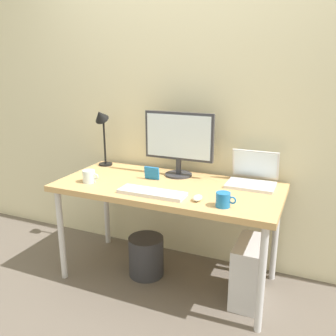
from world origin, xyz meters
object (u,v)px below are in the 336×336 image
Objects in this scene: keyboard at (152,193)px; photo_frame at (152,173)px; coffee_mug at (223,200)px; wastebasket at (146,256)px; glass_cup at (89,176)px; mouse at (197,198)px; monitor at (179,140)px; desk_lamp at (101,125)px; computer_tower at (249,271)px; laptop at (253,176)px; desk at (168,193)px.

photo_frame is at bearing 115.89° from keyboard.
coffee_mug reaches higher than wastebasket.
glass_cup is (-0.51, 0.05, 0.03)m from keyboard.
monitor is at bearing 124.64° from mouse.
computer_tower is at bearing -11.09° from desk_lamp.
computer_tower is (0.14, 0.22, -0.56)m from coffee_mug.
desk_lamp reaches higher than monitor.
monitor is 0.90m from wastebasket.
glass_cup is 1.26m from computer_tower.
laptop is at bearing 102.79° from computer_tower.
photo_frame reaches higher than coffee_mug.
desk_lamp is at bearing 168.91° from computer_tower.
computer_tower is at bearing 18.00° from keyboard.
glass_cup reaches higher than computer_tower.
desk is 3.50× the size of keyboard.
glass_cup is at bearing 177.74° from mouse.
laptop is 2.91× the size of photo_frame.
desk_lamp reaches higher than glass_cup.
desk_lamp is at bearing 153.89° from wastebasket.
desk reaches higher than computer_tower.
mouse reaches higher than desk.
mouse is (0.28, -0.20, 0.08)m from desk.
desk is 0.36m from mouse.
desk is 0.75m from computer_tower.
desk_lamp is (-0.66, 0.00, 0.07)m from monitor.
keyboard is (-0.55, -0.46, -0.05)m from laptop.
keyboard is at bearing -94.57° from desk.
monitor reaches higher than glass_cup.
coffee_mug reaches higher than keyboard.
laptop is 1.23m from desk_lamp.
keyboard is at bearing -162.00° from computer_tower.
coffee_mug is at bearing -3.84° from glass_cup.
desk_lamp is 1.25m from coffee_mug.
keyboard is 1.05× the size of computer_tower.
laptop reaches higher than computer_tower.
coffee_mug is at bearing -19.28° from wastebasket.
desk_lamp is at bearing 179.93° from monitor.
mouse is 0.82× the size of photo_frame.
desk_lamp is at bearing 155.77° from mouse.
wastebasket is at bearing 160.72° from coffee_mug.
desk_lamp is 1.09m from mouse.
monitor is 1.10× the size of desk_lamp.
mouse is 0.17m from coffee_mug.
mouse is 0.81m from glass_cup.
wastebasket is at bearing -122.72° from monitor.
monitor is 1.24× the size of computer_tower.
desk is 0.20m from photo_frame.
photo_frame reaches higher than desk.
keyboard is at bearing -90.58° from monitor.
laptop reaches higher than glass_cup.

